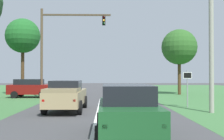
{
  "coord_description": "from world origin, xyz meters",
  "views": [
    {
      "loc": [
        0.49,
        -5.11,
        2.23
      ],
      "look_at": [
        0.97,
        17.24,
        2.61
      ],
      "focal_mm": 46.16,
      "sensor_mm": 36.0,
      "label": 1
    }
  ],
  "objects_px": {
    "traffic_light": "(58,40)",
    "keep_moving_sign": "(187,84)",
    "oak_tree_right": "(179,47)",
    "utility_pole_right": "(211,34)",
    "extra_tree_1": "(23,36)",
    "crossing_suv_far": "(31,88)",
    "pickup_truck_lead": "(66,95)",
    "red_suv_near": "(127,110)"
  },
  "relations": [
    {
      "from": "traffic_light",
      "to": "extra_tree_1",
      "type": "relative_size",
      "value": 1.03
    },
    {
      "from": "crossing_suv_far",
      "to": "keep_moving_sign",
      "type": "bearing_deg",
      "value": -34.52
    },
    {
      "from": "utility_pole_right",
      "to": "oak_tree_right",
      "type": "bearing_deg",
      "value": 82.36
    },
    {
      "from": "oak_tree_right",
      "to": "utility_pole_right",
      "type": "xyz_separation_m",
      "value": [
        -2.08,
        -15.51,
        -0.74
      ]
    },
    {
      "from": "pickup_truck_lead",
      "to": "extra_tree_1",
      "type": "distance_m",
      "value": 16.49
    },
    {
      "from": "red_suv_near",
      "to": "pickup_truck_lead",
      "type": "xyz_separation_m",
      "value": [
        -3.19,
        7.58,
        -0.02
      ]
    },
    {
      "from": "keep_moving_sign",
      "to": "utility_pole_right",
      "type": "bearing_deg",
      "value": -76.82
    },
    {
      "from": "red_suv_near",
      "to": "pickup_truck_lead",
      "type": "distance_m",
      "value": 8.22
    },
    {
      "from": "crossing_suv_far",
      "to": "pickup_truck_lead",
      "type": "bearing_deg",
      "value": -65.26
    },
    {
      "from": "crossing_suv_far",
      "to": "utility_pole_right",
      "type": "height_order",
      "value": "utility_pole_right"
    },
    {
      "from": "keep_moving_sign",
      "to": "oak_tree_right",
      "type": "bearing_deg",
      "value": 77.95
    },
    {
      "from": "pickup_truck_lead",
      "to": "keep_moving_sign",
      "type": "relative_size",
      "value": 2.15
    },
    {
      "from": "oak_tree_right",
      "to": "utility_pole_right",
      "type": "bearing_deg",
      "value": -97.64
    },
    {
      "from": "pickup_truck_lead",
      "to": "extra_tree_1",
      "type": "bearing_deg",
      "value": 115.56
    },
    {
      "from": "extra_tree_1",
      "to": "pickup_truck_lead",
      "type": "bearing_deg",
      "value": -64.44
    },
    {
      "from": "extra_tree_1",
      "to": "red_suv_near",
      "type": "bearing_deg",
      "value": -65.39
    },
    {
      "from": "extra_tree_1",
      "to": "crossing_suv_far",
      "type": "bearing_deg",
      "value": -61.81
    },
    {
      "from": "pickup_truck_lead",
      "to": "utility_pole_right",
      "type": "relative_size",
      "value": 0.59
    },
    {
      "from": "pickup_truck_lead",
      "to": "utility_pole_right",
      "type": "bearing_deg",
      "value": -6.05
    },
    {
      "from": "red_suv_near",
      "to": "crossing_suv_far",
      "type": "relative_size",
      "value": 1.11
    },
    {
      "from": "keep_moving_sign",
      "to": "crossing_suv_far",
      "type": "xyz_separation_m",
      "value": [
        -12.98,
        8.93,
        -0.68
      ]
    },
    {
      "from": "crossing_suv_far",
      "to": "extra_tree_1",
      "type": "height_order",
      "value": "extra_tree_1"
    },
    {
      "from": "red_suv_near",
      "to": "extra_tree_1",
      "type": "xyz_separation_m",
      "value": [
        -9.89,
        21.6,
        5.5
      ]
    },
    {
      "from": "crossing_suv_far",
      "to": "red_suv_near",
      "type": "bearing_deg",
      "value": -66.06
    },
    {
      "from": "oak_tree_right",
      "to": "extra_tree_1",
      "type": "xyz_separation_m",
      "value": [
        -17.46,
        -0.57,
        1.12
      ]
    },
    {
      "from": "keep_moving_sign",
      "to": "utility_pole_right",
      "type": "relative_size",
      "value": 0.28
    },
    {
      "from": "oak_tree_right",
      "to": "crossing_suv_far",
      "type": "bearing_deg",
      "value": -166.29
    },
    {
      "from": "red_suv_near",
      "to": "keep_moving_sign",
      "type": "distance_m",
      "value": 10.6
    },
    {
      "from": "traffic_light",
      "to": "keep_moving_sign",
      "type": "distance_m",
      "value": 13.92
    },
    {
      "from": "red_suv_near",
      "to": "utility_pole_right",
      "type": "distance_m",
      "value": 9.36
    },
    {
      "from": "traffic_light",
      "to": "pickup_truck_lead",
      "type": "bearing_deg",
      "value": -77.95
    },
    {
      "from": "pickup_truck_lead",
      "to": "oak_tree_right",
      "type": "xyz_separation_m",
      "value": [
        10.75,
        14.59,
        4.39
      ]
    },
    {
      "from": "traffic_light",
      "to": "keep_moving_sign",
      "type": "height_order",
      "value": "traffic_light"
    },
    {
      "from": "oak_tree_right",
      "to": "crossing_suv_far",
      "type": "height_order",
      "value": "oak_tree_right"
    },
    {
      "from": "red_suv_near",
      "to": "utility_pole_right",
      "type": "bearing_deg",
      "value": 50.53
    },
    {
      "from": "red_suv_near",
      "to": "oak_tree_right",
      "type": "relative_size",
      "value": 0.65
    },
    {
      "from": "crossing_suv_far",
      "to": "utility_pole_right",
      "type": "distance_m",
      "value": 18.32
    },
    {
      "from": "utility_pole_right",
      "to": "pickup_truck_lead",
      "type": "bearing_deg",
      "value": 173.95
    },
    {
      "from": "oak_tree_right",
      "to": "extra_tree_1",
      "type": "distance_m",
      "value": 17.5
    },
    {
      "from": "pickup_truck_lead",
      "to": "crossing_suv_far",
      "type": "relative_size",
      "value": 1.26
    },
    {
      "from": "pickup_truck_lead",
      "to": "crossing_suv_far",
      "type": "bearing_deg",
      "value": 114.74
    },
    {
      "from": "red_suv_near",
      "to": "oak_tree_right",
      "type": "height_order",
      "value": "oak_tree_right"
    }
  ]
}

